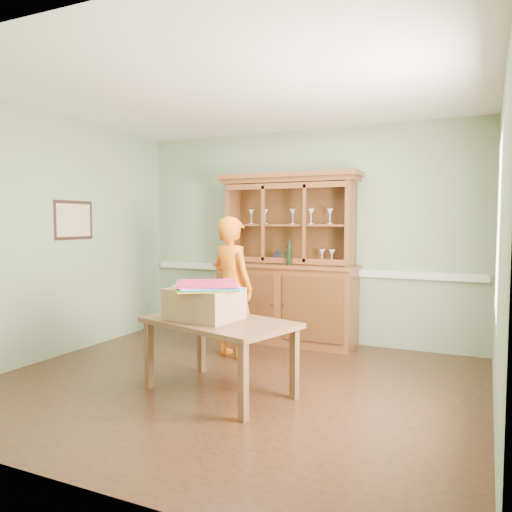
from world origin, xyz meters
The scene contains 14 objects.
floor centered at (0.00, 0.00, 0.00)m, with size 4.50×4.50×0.00m, color #4A2917.
ceiling centered at (0.00, 0.00, 2.70)m, with size 4.50×4.50×0.00m, color white.
wall_back centered at (0.00, 2.00, 1.35)m, with size 4.50×4.50×0.00m, color gray.
wall_left centered at (-2.25, 0.00, 1.35)m, with size 4.00×4.00×0.00m, color gray.
wall_right centered at (2.25, 0.00, 1.35)m, with size 4.00×4.00×0.00m, color gray.
wall_front centered at (0.00, -2.00, 1.35)m, with size 4.50×4.50×0.00m, color gray.
chair_rail centered at (0.00, 1.98, 0.90)m, with size 4.41×0.05×0.08m, color silver.
framed_map centered at (-2.23, 0.30, 1.55)m, with size 0.03×0.60×0.46m.
window_panel centered at (2.23, -0.30, 1.50)m, with size 0.03×0.96×1.36m.
china_hutch centered at (-0.12, 1.76, 0.75)m, with size 1.82×0.60×2.14m.
dining_table centered at (0.02, -0.26, 0.58)m, with size 1.49×1.13×0.66m.
cardboard_box centered at (-0.12, -0.28, 0.80)m, with size 0.60×0.48×0.28m, color #A47754.
kite_stack centered at (-0.07, -0.29, 0.97)m, with size 0.73×0.73×0.05m.
person centered at (-0.44, 0.86, 0.80)m, with size 0.58×0.38×1.59m, color orange.
Camera 1 is at (2.17, -4.09, 1.54)m, focal length 35.00 mm.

